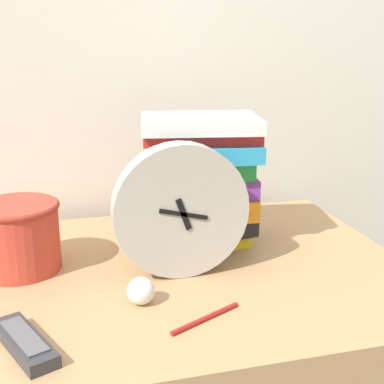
# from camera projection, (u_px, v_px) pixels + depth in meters

# --- Properties ---
(wall_back) EXTENTS (6.00, 0.04, 2.40)m
(wall_back) POSITION_uv_depth(u_px,v_px,m) (113.00, 38.00, 1.30)
(wall_back) COLOR silver
(wall_back) RESTS_ON ground_plane
(desk_clock) EXTENTS (0.25, 0.05, 0.25)m
(desk_clock) POSITION_uv_depth(u_px,v_px,m) (181.00, 211.00, 0.98)
(desk_clock) COLOR #B7B2A8
(desk_clock) RESTS_ON desk
(book_stack) EXTENTS (0.27, 0.22, 0.28)m
(book_stack) POSITION_uv_depth(u_px,v_px,m) (202.00, 178.00, 1.13)
(book_stack) COLOR yellow
(book_stack) RESTS_ON desk
(basket) EXTENTS (0.16, 0.16, 0.13)m
(basket) POSITION_uv_depth(u_px,v_px,m) (18.00, 234.00, 1.02)
(basket) COLOR #C63D2D
(basket) RESTS_ON desk
(tv_remote) EXTENTS (0.10, 0.16, 0.02)m
(tv_remote) POSITION_uv_depth(u_px,v_px,m) (25.00, 342.00, 0.77)
(tv_remote) COLOR #333338
(tv_remote) RESTS_ON desk
(crumpled_paper_ball) EXTENTS (0.05, 0.05, 0.05)m
(crumpled_paper_ball) POSITION_uv_depth(u_px,v_px,m) (141.00, 291.00, 0.90)
(crumpled_paper_ball) COLOR white
(crumpled_paper_ball) RESTS_ON desk
(pen) EXTENTS (0.13, 0.07, 0.01)m
(pen) POSITION_uv_depth(u_px,v_px,m) (206.00, 318.00, 0.85)
(pen) COLOR #B21E1E
(pen) RESTS_ON desk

